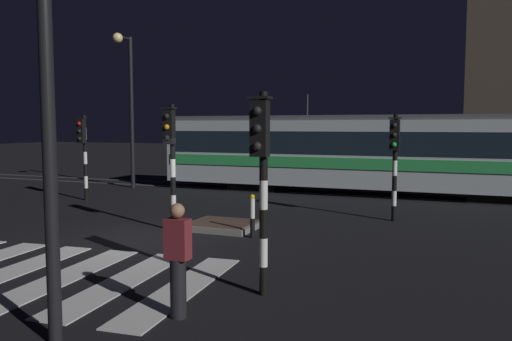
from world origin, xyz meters
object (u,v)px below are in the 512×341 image
Objects in this scene: traffic_light_median_centre at (171,148)px; traffic_light_corner_far_left at (83,144)px; tram at (369,152)px; traffic_light_corner_near_right at (262,163)px; traffic_light_corner_far_right at (395,151)px; bollard_island_edge at (252,216)px; street_lamp_trackside_left at (128,91)px; pedestrian_waiting_at_kerb at (178,259)px.

traffic_light_median_centre is 1.05× the size of traffic_light_corner_far_left.
tram is (3.56, 9.50, -0.49)m from traffic_light_median_centre.
traffic_light_corner_near_right is at bearing -37.05° from traffic_light_corner_far_left.
bollard_island_edge is at bearing -129.18° from traffic_light_corner_far_right.
traffic_light_median_centre reaches higher than traffic_light_corner_far_right.
bollard_island_edge is (-2.99, -3.67, -1.53)m from traffic_light_corner_far_right.
bollard_island_edge is (-1.24, -9.44, -1.19)m from tram.
street_lamp_trackside_left is (-0.74, 3.85, 2.23)m from traffic_light_corner_far_left.
traffic_light_corner_far_right is 0.46× the size of street_lamp_trackside_left.
traffic_light_corner_far_right is at bearing 35.03° from traffic_light_median_centre.
traffic_light_corner_far_right is (11.42, 0.01, -0.04)m from traffic_light_corner_far_left.
pedestrian_waiting_at_kerb reaches higher than bollard_island_edge.
traffic_light_corner_far_right is at bearing 78.26° from pedestrian_waiting_at_kerb.
tram reaches higher than traffic_light_corner_far_left.
tram reaches higher than traffic_light_median_centre.
traffic_light_corner_far_right is 9.41m from pedestrian_waiting_at_kerb.
traffic_light_corner_far_left is at bearing 136.19° from pedestrian_waiting_at_kerb.
traffic_light_median_centre is 1.99× the size of pedestrian_waiting_at_kerb.
traffic_light_corner_near_right reaches higher than traffic_light_corner_far_right.
pedestrian_waiting_at_kerb is at bearing -90.57° from tram.
pedestrian_waiting_at_kerb is (-1.90, -9.14, -1.21)m from traffic_light_corner_far_right.
traffic_light_corner_near_right is 3.05× the size of bollard_island_edge.
traffic_light_median_centre is 0.50× the size of street_lamp_trackside_left.
traffic_light_corner_far_left is at bearing 148.65° from traffic_light_median_centre.
traffic_light_corner_near_right is (4.20, -4.06, -0.01)m from traffic_light_median_centre.
traffic_light_median_centre is at bearing 122.26° from pedestrian_waiting_at_kerb.
traffic_light_corner_far_right is at bearing 81.85° from traffic_light_corner_near_right.
street_lamp_trackside_left reaches higher than traffic_light_corner_near_right.
traffic_light_corner_far_right is 12.94m from street_lamp_trackside_left.
pedestrian_waiting_at_kerb is (3.42, -5.41, -1.37)m from traffic_light_median_centre.
traffic_light_median_centre is at bearing -47.90° from street_lamp_trackside_left.
traffic_light_corner_near_right is (10.30, -7.78, 0.11)m from traffic_light_corner_far_left.
pedestrian_waiting_at_kerb is at bearing -57.74° from traffic_light_median_centre.
tram is at bearing 106.86° from traffic_light_corner_far_right.
traffic_light_median_centre is 2.87m from bollard_island_edge.
tram is 9.60m from bollard_island_edge.
traffic_light_corner_near_right is 0.50× the size of street_lamp_trackside_left.
traffic_light_median_centre reaches higher than bollard_island_edge.
street_lamp_trackside_left is 6.14× the size of bollard_island_edge.
traffic_light_corner_far_left is 0.47× the size of street_lamp_trackside_left.
tram is 14.94m from pedestrian_waiting_at_kerb.
traffic_light_corner_far_left is at bearing -149.11° from tram.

